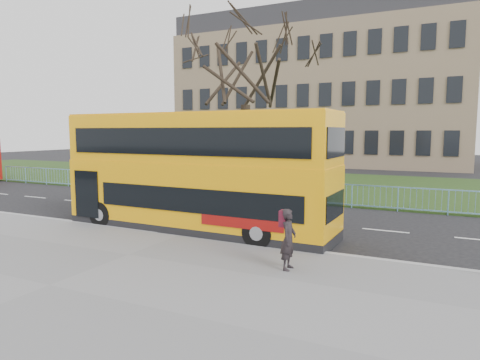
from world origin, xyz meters
The scene contains 9 objects.
ground centered at (0.00, 0.00, 0.00)m, with size 120.00×120.00×0.00m, color black.
pavement centered at (0.00, -6.75, 0.06)m, with size 80.00×10.50×0.12m, color slate.
kerb centered at (0.00, -1.55, 0.07)m, with size 80.00×0.20×0.14m, color #969699.
grass_verge centered at (0.00, 14.30, 0.04)m, with size 80.00×15.40×0.08m, color #1C3613.
guard_railing centered at (0.00, 6.60, 0.55)m, with size 40.00×0.12×1.10m, color #78B3D6, non-canonical shape.
bare_tree centered at (-3.00, 10.00, 6.03)m, with size 8.33×8.33×11.90m, color black, non-canonical shape.
civic_building centered at (-5.00, 35.00, 7.00)m, with size 30.00×15.00×14.00m, color #897257.
yellow_bus centered at (0.01, -0.51, 2.19)m, with size 9.81×2.55×4.09m.
pedestrian centered at (4.42, -3.40, 0.88)m, with size 0.55×0.36×1.52m, color black.
Camera 1 is at (7.80, -13.18, 3.52)m, focal length 32.00 mm.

